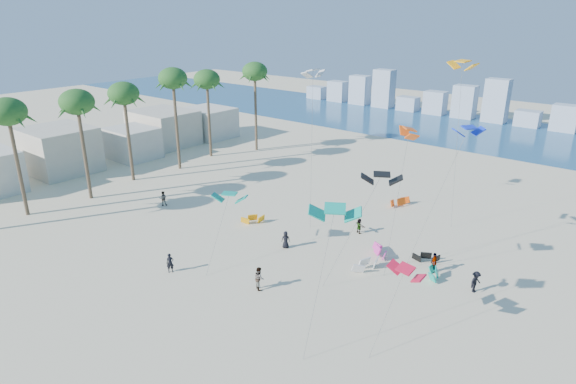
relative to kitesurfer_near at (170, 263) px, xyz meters
The scene contains 10 objects.
ground 4.18m from the kitesurfer_near, 89.81° to the right, with size 220.00×220.00×0.00m, color beige.
ocean 67.91m from the kitesurfer_near, 89.99° to the left, with size 220.00×220.00×0.00m, color navy.
kitesurfer_near is the anchor object (origin of this frame).
kitesurfer_mid 8.06m from the kitesurfer_near, 20.59° to the left, with size 0.92×0.71×1.89m, color gray.
kitesurfers_far 16.54m from the kitesurfer_near, 52.21° to the left, with size 42.05×9.34×1.78m.
grounded_kites 18.68m from the kitesurfer_near, 55.80° to the left, with size 21.48×18.04×0.92m.
flying_kites 20.95m from the kitesurfer_near, 45.92° to the left, with size 32.80×29.14×16.75m.
palm_row 27.30m from the kitesurfer_near, 151.41° to the left, with size 6.70×44.80×13.82m.
beachfront_buildings 37.65m from the kitesurfer_near, 153.60° to the left, with size 11.50×43.00×6.00m.
distant_skyline 77.95m from the kitesurfer_near, 90.86° to the left, with size 85.00×3.00×8.40m.
Camera 1 is at (30.65, -17.53, 20.70)m, focal length 30.41 mm.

